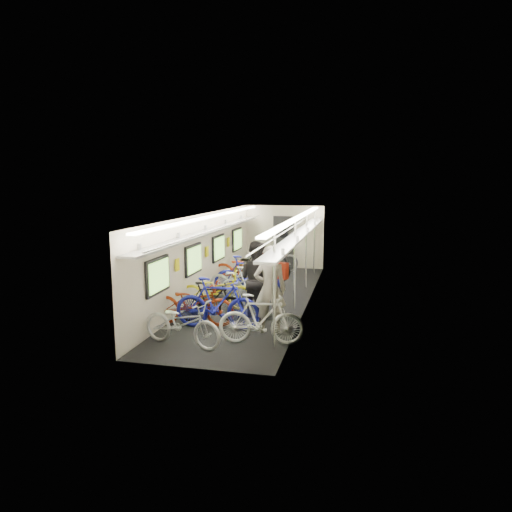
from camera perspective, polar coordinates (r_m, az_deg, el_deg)
The scene contains 17 objects.
train_car_shell at distance 13.44m, azimuth -0.91°, elevation 2.30°, with size 10.00×10.00×10.00m.
bicycle_0 at distance 9.37m, azimuth -9.21°, elevation -8.27°, with size 0.63×1.81×0.95m, color #B3B4B8.
bicycle_1 at distance 10.30m, azimuth -4.86°, elevation -5.94°, with size 0.55×1.96×1.18m, color #1A1E9E.
bicycle_2 at distance 10.66m, azimuth -7.90°, elevation -5.87°, with size 0.68×1.96×1.03m, color maroon.
bicycle_3 at distance 10.86m, azimuth -5.74°, elevation -5.72°, with size 0.45×1.61×0.97m, color black.
bicycle_4 at distance 11.87m, azimuth -5.06°, elevation -4.32°, with size 0.67×1.91×1.01m, color yellow.
bicycle_5 at distance 12.88m, azimuth -0.92°, elevation -3.37°, with size 0.44×1.56×0.94m, color silver.
bicycle_6 at distance 12.86m, azimuth -2.01°, elevation -3.16°, with size 0.69×1.98×1.04m, color #A2A1A6.
bicycle_7 at distance 13.32m, azimuth -1.08°, elevation -2.44°, with size 0.55×1.95×1.17m, color navy.
bicycle_8 at distance 14.29m, azimuth -1.29°, elevation -1.67°, with size 0.77×2.20×1.16m, color #9B2C10.
bicycle_9 at distance 15.18m, azimuth 0.78°, elevation -1.01°, with size 0.55×1.94×1.16m, color black.
bicycle_10 at distance 15.01m, azimuth 0.23°, elevation -1.58°, with size 0.62×1.77×0.93m, color yellow.
bicycle_11 at distance 9.33m, azimuth 0.65°, elevation -7.91°, with size 0.49×1.75×1.05m, color white.
bicycle_12 at distance 16.47m, azimuth 1.88°, elevation -0.38°, with size 0.71×2.03×1.07m, color #58585C.
passenger_near at distance 9.93m, azimuth 1.77°, elevation -4.22°, with size 0.71×0.46×1.94m, color gray.
passenger_mid at distance 11.11m, azimuth 0.01°, elevation -2.91°, with size 0.91×0.71×1.88m, color black.
backpack at distance 10.40m, azimuth 3.30°, elevation -1.86°, with size 0.26×0.14×0.38m, color #9E200F.
Camera 1 is at (2.82, -12.25, 3.27)m, focal length 32.00 mm.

